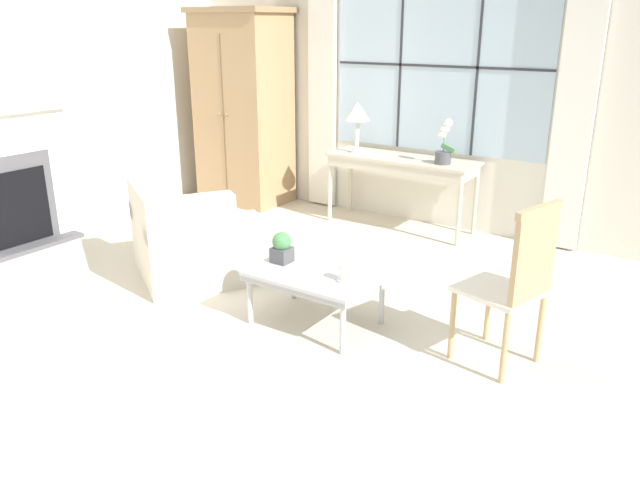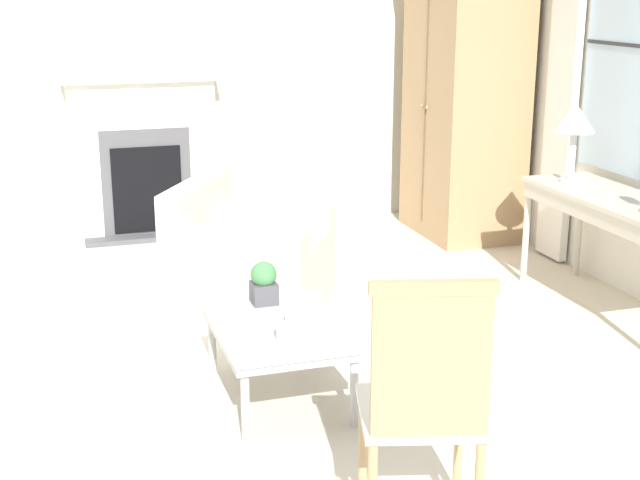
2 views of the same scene
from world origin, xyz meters
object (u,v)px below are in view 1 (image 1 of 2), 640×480
object	(u,v)px
potted_plant_small	(282,247)
armchair_upholstered	(192,244)
armoire	(243,108)
table_lamp	(357,114)
coffee_table	(316,277)
side_chair_wooden	(516,277)
pillar_candle	(345,273)
fireplace	(9,171)
potted_orchid	(444,146)
console_table	(401,165)

from	to	relation	value
potted_plant_small	armchair_upholstered	bearing A→B (deg)	171.54
armoire	table_lamp	distance (m)	1.50
armoire	coffee_table	size ratio (longest dim) A/B	2.51
side_chair_wooden	pillar_candle	size ratio (longest dim) A/B	8.17
coffee_table	fireplace	bearing A→B (deg)	-175.73
potted_orchid	armoire	bearing A→B (deg)	-179.42
potted_orchid	side_chair_wooden	world-z (taller)	potted_orchid
armoire	pillar_candle	xyz separation A→B (m)	(2.79, -2.27, -0.64)
console_table	pillar_candle	world-z (taller)	console_table
potted_orchid	table_lamp	bearing A→B (deg)	179.31
table_lamp	coffee_table	size ratio (longest dim) A/B	0.60
fireplace	table_lamp	distance (m)	3.37
table_lamp	potted_orchid	world-z (taller)	table_lamp
potted_plant_small	table_lamp	bearing A→B (deg)	108.11
armoire	armchair_upholstered	size ratio (longest dim) A/B	1.77
table_lamp	armchair_upholstered	xyz separation A→B (m)	(-0.33, -2.11, -0.86)
armchair_upholstered	table_lamp	bearing A→B (deg)	81.21
armoire	armchair_upholstered	xyz separation A→B (m)	(1.17, -2.07, -0.82)
armchair_upholstered	potted_plant_small	world-z (taller)	armchair_upholstered
pillar_candle	potted_plant_small	bearing A→B (deg)	175.69
side_chair_wooden	potted_plant_small	bearing A→B (deg)	-173.53
table_lamp	side_chair_wooden	bearing A→B (deg)	-41.65
side_chair_wooden	potted_plant_small	distance (m)	1.62
fireplace	potted_plant_small	size ratio (longest dim) A/B	9.68
console_table	coffee_table	xyz separation A→B (m)	(0.53, -2.31, -0.30)
console_table	armchair_upholstered	world-z (taller)	armchair_upholstered
table_lamp	potted_orchid	xyz separation A→B (m)	(0.97, -0.01, -0.23)
side_chair_wooden	potted_orchid	bearing A→B (deg)	123.53
armchair_upholstered	side_chair_wooden	xyz separation A→B (m)	(2.67, 0.02, 0.32)
potted_orchid	potted_plant_small	distance (m)	2.30
armchair_upholstered	side_chair_wooden	size ratio (longest dim) A/B	1.16
armoire	potted_plant_small	size ratio (longest dim) A/B	9.80
side_chair_wooden	fireplace	bearing A→B (deg)	-174.62
fireplace	side_chair_wooden	world-z (taller)	fireplace
potted_plant_small	coffee_table	bearing A→B (deg)	-0.80
table_lamp	side_chair_wooden	world-z (taller)	table_lamp
armoire	side_chair_wooden	bearing A→B (deg)	-28.08
armchair_upholstered	armoire	bearing A→B (deg)	119.43
armchair_upholstered	coffee_table	bearing A→B (deg)	-6.82
table_lamp	armchair_upholstered	bearing A→B (deg)	-98.79
armchair_upholstered	potted_plant_small	size ratio (longest dim) A/B	5.53
potted_plant_small	side_chair_wooden	bearing A→B (deg)	6.47
pillar_candle	side_chair_wooden	bearing A→B (deg)	12.06
armoire	coffee_table	distance (m)	3.46
potted_orchid	armchair_upholstered	bearing A→B (deg)	-121.74
console_table	coffee_table	world-z (taller)	console_table
fireplace	potted_orchid	bearing A→B (deg)	38.26
fireplace	console_table	size ratio (longest dim) A/B	1.41
pillar_candle	armchair_upholstered	bearing A→B (deg)	172.95
armoire	console_table	xyz separation A→B (m)	(2.00, 0.08, -0.44)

